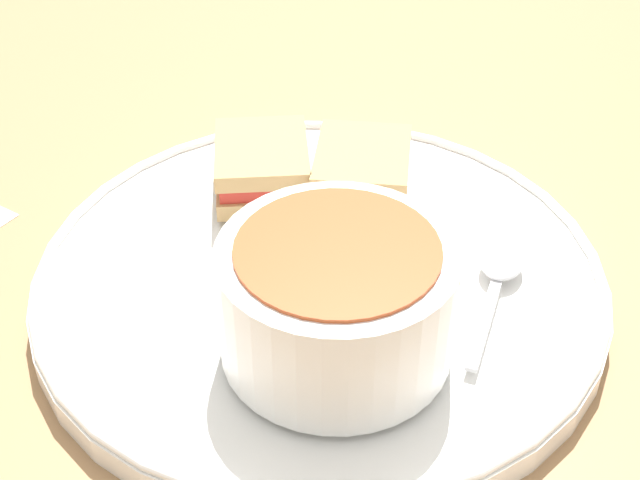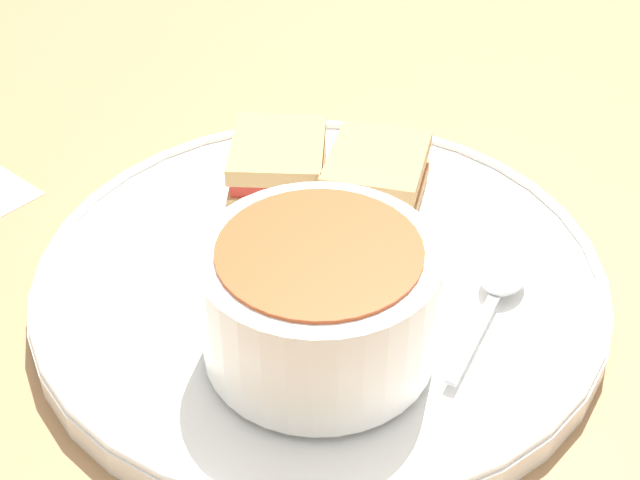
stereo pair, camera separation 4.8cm
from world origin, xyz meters
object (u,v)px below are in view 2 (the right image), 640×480
at_px(soup_bowl, 319,300).
at_px(sandwich_half_far, 278,163).
at_px(spoon, 500,284).
at_px(sandwich_half_near, 376,176).

height_order(soup_bowl, sandwich_half_far, soup_bowl).
bearing_deg(soup_bowl, spoon, 162.76).
height_order(sandwich_half_near, sandwich_half_far, same).
bearing_deg(sandwich_half_far, soup_bowl, 58.23).
bearing_deg(soup_bowl, sandwich_half_far, -121.77).
xyz_separation_m(sandwich_half_near, sandwich_half_far, (0.04, -0.05, 0.00)).
relative_size(spoon, sandwich_half_far, 1.14).
height_order(spoon, sandwich_half_near, sandwich_half_near).
height_order(spoon, sandwich_half_far, sandwich_half_far).
distance_m(soup_bowl, sandwich_half_near, 0.14).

